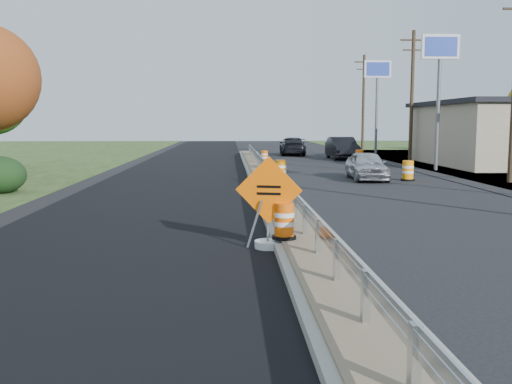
{
  "coord_description": "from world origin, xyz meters",
  "views": [
    {
      "loc": [
        -1.79,
        -17.22,
        2.86
      ],
      "look_at": [
        -1.11,
        -2.91,
        1.1
      ],
      "focal_mm": 40.0,
      "sensor_mm": 36.0,
      "label": 1
    }
  ],
  "objects_px": {
    "caution_sign": "(269,225)",
    "barrel_median_near": "(284,222)",
    "barrel_median_far": "(264,157)",
    "barrel_shoulder_far": "(346,150)",
    "car_dark_far": "(292,146)",
    "car_dark_mid": "(342,148)",
    "barrel_median_mid": "(281,171)",
    "car_silver": "(367,166)",
    "barrel_shoulder_near": "(408,171)",
    "barrel_shoulder_mid": "(359,157)"
  },
  "relations": [
    {
      "from": "caution_sign",
      "to": "barrel_median_near",
      "type": "height_order",
      "value": "caution_sign"
    },
    {
      "from": "barrel_median_far",
      "to": "barrel_shoulder_far",
      "type": "xyz_separation_m",
      "value": [
        8.27,
        13.66,
        -0.22
      ]
    },
    {
      "from": "caution_sign",
      "to": "car_dark_far",
      "type": "height_order",
      "value": "caution_sign"
    },
    {
      "from": "barrel_median_far",
      "to": "car_dark_mid",
      "type": "xyz_separation_m",
      "value": [
        6.45,
        6.59,
        0.25
      ]
    },
    {
      "from": "caution_sign",
      "to": "barrel_median_mid",
      "type": "distance_m",
      "value": 12.98
    },
    {
      "from": "barrel_median_far",
      "to": "car_dark_mid",
      "type": "height_order",
      "value": "car_dark_mid"
    },
    {
      "from": "car_dark_mid",
      "to": "car_silver",
      "type": "bearing_deg",
      "value": -97.57
    },
    {
      "from": "car_silver",
      "to": "car_dark_mid",
      "type": "xyz_separation_m",
      "value": [
        1.92,
        15.8,
        0.15
      ]
    },
    {
      "from": "barrel_median_mid",
      "to": "car_dark_mid",
      "type": "xyz_separation_m",
      "value": [
        6.45,
        18.28,
        0.18
      ]
    },
    {
      "from": "barrel_median_near",
      "to": "barrel_shoulder_near",
      "type": "distance_m",
      "value": 16.66
    },
    {
      "from": "car_dark_far",
      "to": "barrel_shoulder_near",
      "type": "bearing_deg",
      "value": 101.9
    },
    {
      "from": "caution_sign",
      "to": "barrel_shoulder_near",
      "type": "xyz_separation_m",
      "value": [
        7.9,
        14.82,
        -0.06
      ]
    },
    {
      "from": "caution_sign",
      "to": "barrel_median_mid",
      "type": "bearing_deg",
      "value": 97.5
    },
    {
      "from": "barrel_shoulder_near",
      "to": "car_silver",
      "type": "relative_size",
      "value": 0.24
    },
    {
      "from": "barrel_median_mid",
      "to": "car_dark_far",
      "type": "bearing_deg",
      "value": 82.36
    },
    {
      "from": "barrel_shoulder_mid",
      "to": "car_silver",
      "type": "height_order",
      "value": "car_silver"
    },
    {
      "from": "barrel_median_mid",
      "to": "barrel_median_far",
      "type": "relative_size",
      "value": 1.19
    },
    {
      "from": "caution_sign",
      "to": "car_silver",
      "type": "xyz_separation_m",
      "value": [
        5.98,
        15.38,
        0.17
      ]
    },
    {
      "from": "barrel_shoulder_far",
      "to": "car_dark_mid",
      "type": "height_order",
      "value": "car_dark_mid"
    },
    {
      "from": "barrel_median_near",
      "to": "barrel_shoulder_near",
      "type": "height_order",
      "value": "barrel_median_near"
    },
    {
      "from": "barrel_median_far",
      "to": "barrel_shoulder_far",
      "type": "height_order",
      "value": "barrel_median_far"
    },
    {
      "from": "barrel_median_near",
      "to": "barrel_median_far",
      "type": "height_order",
      "value": "barrel_median_near"
    },
    {
      "from": "barrel_shoulder_mid",
      "to": "car_silver",
      "type": "distance_m",
      "value": 11.17
    },
    {
      "from": "barrel_shoulder_far",
      "to": "barrel_shoulder_near",
      "type": "bearing_deg",
      "value": -94.44
    },
    {
      "from": "caution_sign",
      "to": "barrel_median_far",
      "type": "relative_size",
      "value": 2.69
    },
    {
      "from": "barrel_median_far",
      "to": "barrel_shoulder_far",
      "type": "distance_m",
      "value": 15.97
    },
    {
      "from": "barrel_median_far",
      "to": "car_silver",
      "type": "relative_size",
      "value": 0.19
    },
    {
      "from": "barrel_median_far",
      "to": "car_dark_far",
      "type": "bearing_deg",
      "value": 75.3
    },
    {
      "from": "caution_sign",
      "to": "car_silver",
      "type": "bearing_deg",
      "value": 82.65
    },
    {
      "from": "barrel_shoulder_near",
      "to": "car_silver",
      "type": "height_order",
      "value": "car_silver"
    },
    {
      "from": "barrel_median_mid",
      "to": "car_dark_mid",
      "type": "relative_size",
      "value": 0.18
    },
    {
      "from": "barrel_shoulder_near",
      "to": "barrel_shoulder_mid",
      "type": "relative_size",
      "value": 1.03
    },
    {
      "from": "barrel_median_near",
      "to": "car_dark_mid",
      "type": "bearing_deg",
      "value": 76.4
    },
    {
      "from": "barrel_median_mid",
      "to": "barrel_median_far",
      "type": "distance_m",
      "value": 11.69
    },
    {
      "from": "caution_sign",
      "to": "barrel_median_near",
      "type": "relative_size",
      "value": 2.57
    },
    {
      "from": "barrel_median_mid",
      "to": "car_silver",
      "type": "bearing_deg",
      "value": 28.64
    },
    {
      "from": "barrel_shoulder_mid",
      "to": "barrel_shoulder_far",
      "type": "relative_size",
      "value": 1.2
    },
    {
      "from": "barrel_shoulder_mid",
      "to": "barrel_median_near",
      "type": "bearing_deg",
      "value": -106.45
    },
    {
      "from": "car_silver",
      "to": "car_dark_far",
      "type": "height_order",
      "value": "car_dark_far"
    },
    {
      "from": "barrel_shoulder_mid",
      "to": "barrel_median_mid",
      "type": "bearing_deg",
      "value": -116.46
    },
    {
      "from": "barrel_median_near",
      "to": "car_dark_mid",
      "type": "distance_m",
      "value": 32.12
    },
    {
      "from": "barrel_median_far",
      "to": "barrel_shoulder_mid",
      "type": "bearing_deg",
      "value": 14.64
    },
    {
      "from": "barrel_shoulder_near",
      "to": "car_dark_far",
      "type": "bearing_deg",
      "value": 98.37
    },
    {
      "from": "caution_sign",
      "to": "barrel_shoulder_near",
      "type": "relative_size",
      "value": 2.13
    },
    {
      "from": "barrel_shoulder_near",
      "to": "car_dark_mid",
      "type": "distance_m",
      "value": 16.37
    },
    {
      "from": "barrel_median_near",
      "to": "barrel_shoulder_near",
      "type": "xyz_separation_m",
      "value": [
        7.55,
        14.85,
        -0.15
      ]
    },
    {
      "from": "caution_sign",
      "to": "barrel_median_near",
      "type": "xyz_separation_m",
      "value": [
        0.35,
        -0.04,
        0.09
      ]
    },
    {
      "from": "caution_sign",
      "to": "barrel_median_far",
      "type": "bearing_deg",
      "value": 100.54
    },
    {
      "from": "car_dark_far",
      "to": "barrel_shoulder_far",
      "type": "bearing_deg",
      "value": -160.76
    },
    {
      "from": "barrel_median_far",
      "to": "car_dark_mid",
      "type": "bearing_deg",
      "value": 45.61
    }
  ]
}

